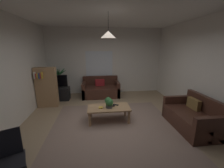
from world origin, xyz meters
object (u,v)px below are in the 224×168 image
object	(u,v)px
book_on_table_0	(101,108)
pendant_lamp	(108,35)
couch_under_window	(101,90)
folding_chair	(9,157)
remote_on_table_0	(112,106)
tv_stand	(58,94)
bookshelf_corner	(46,87)
couch_right_side	(192,118)
remote_on_table_1	(116,105)
tv	(56,81)
coffee_table	(109,109)
potted_palm_corner	(59,83)
potted_plant_on_table	(109,102)

from	to	relation	value
book_on_table_0	pendant_lamp	distance (m)	1.93
couch_under_window	folding_chair	distance (m)	4.22
remote_on_table_0	tv_stand	distance (m)	2.72
pendant_lamp	bookshelf_corner	bearing A→B (deg)	148.07
couch_right_side	folding_chair	distance (m)	3.93
remote_on_table_1	pendant_lamp	distance (m)	1.93
tv	tv_stand	bearing A→B (deg)	90.00
couch_under_window	coffee_table	xyz separation A→B (m)	(0.13, -2.17, 0.08)
couch_right_side	remote_on_table_0	xyz separation A→B (m)	(-2.03, 0.64, 0.16)
tv	bookshelf_corner	size ratio (longest dim) A/B	0.59
remote_on_table_0	coffee_table	bearing A→B (deg)	-91.05
tv_stand	bookshelf_corner	distance (m)	0.81
remote_on_table_0	tv	distance (m)	2.72
coffee_table	tv	xyz separation A→B (m)	(-1.85, 1.89, 0.41)
couch_right_side	tv	size ratio (longest dim) A/B	1.74
couch_right_side	pendant_lamp	size ratio (longest dim) A/B	2.34
couch_under_window	potted_palm_corner	bearing A→B (deg)	173.75
couch_under_window	bookshelf_corner	world-z (taller)	bookshelf_corner
couch_right_side	potted_plant_on_table	distance (m)	2.21
tv	bookshelf_corner	xyz separation A→B (m)	(-0.19, -0.62, -0.05)
couch_under_window	folding_chair	size ratio (longest dim) A/B	1.77
couch_under_window	coffee_table	size ratio (longest dim) A/B	1.31
remote_on_table_0	tv	world-z (taller)	tv
couch_right_side	potted_plant_on_table	size ratio (longest dim) A/B	4.79
folding_chair	potted_plant_on_table	bearing A→B (deg)	46.72
remote_on_table_1	potted_plant_on_table	world-z (taller)	potted_plant_on_table
remote_on_table_0	tv	bearing A→B (deg)	-151.23
remote_on_table_0	book_on_table_0	bearing A→B (deg)	-95.74
couch_right_side	remote_on_table_0	distance (m)	2.13
coffee_table	potted_palm_corner	world-z (taller)	potted_palm_corner
bookshelf_corner	folding_chair	xyz separation A→B (m)	(0.41, -3.04, -0.21)
potted_plant_on_table	bookshelf_corner	distance (m)	2.43
potted_palm_corner	pendant_lamp	world-z (taller)	pendant_lamp
potted_plant_on_table	bookshelf_corner	size ratio (longest dim) A/B	0.21
coffee_table	book_on_table_0	bearing A→B (deg)	-170.26
coffee_table	pendant_lamp	distance (m)	1.99
remote_on_table_0	pendant_lamp	world-z (taller)	pendant_lamp
couch_under_window	tv	distance (m)	1.81
coffee_table	potted_plant_on_table	world-z (taller)	potted_plant_on_table
bookshelf_corner	remote_on_table_0	bearing A→B (deg)	-30.24
pendant_lamp	potted_palm_corner	bearing A→B (deg)	128.59
tv_stand	potted_palm_corner	xyz separation A→B (m)	(-0.03, 0.45, 0.33)
remote_on_table_0	pendant_lamp	distance (m)	1.92
couch_right_side	coffee_table	xyz separation A→B (m)	(-2.12, 0.61, 0.08)
book_on_table_0	remote_on_table_1	bearing A→B (deg)	18.58
couch_under_window	couch_right_side	distance (m)	3.58
couch_under_window	book_on_table_0	xyz separation A→B (m)	(-0.09, -2.21, 0.16)
potted_palm_corner	couch_right_side	bearing A→B (deg)	-36.53
potted_palm_corner	coffee_table	bearing A→B (deg)	-51.41
potted_palm_corner	tv_stand	bearing A→B (deg)	-86.13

